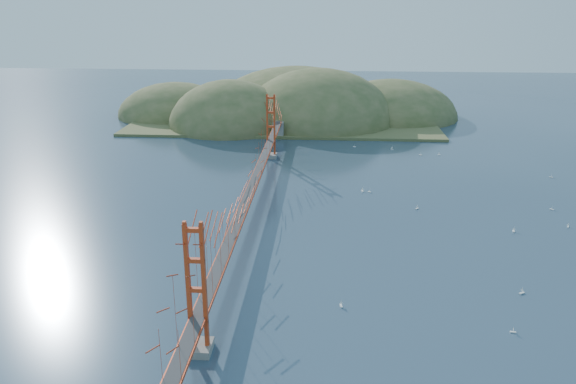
# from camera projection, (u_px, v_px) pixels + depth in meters

# --- Properties ---
(ground) EXTENTS (320.00, 320.00, 0.00)m
(ground) POSITION_uv_depth(u_px,v_px,m) (249.00, 218.00, 75.07)
(ground) COLOR #293E53
(ground) RESTS_ON ground
(bridge) EXTENTS (2.20, 94.40, 12.00)m
(bridge) POSITION_uv_depth(u_px,v_px,m) (248.00, 167.00, 72.94)
(bridge) COLOR gray
(bridge) RESTS_ON ground
(far_headlands) EXTENTS (84.00, 58.00, 25.00)m
(far_headlands) POSITION_uv_depth(u_px,v_px,m) (295.00, 116.00, 139.47)
(far_headlands) COLOR olive
(far_headlands) RESTS_ON ground
(sailboat_2) EXTENTS (0.53, 0.48, 0.60)m
(sailboat_2) POSITION_uv_depth(u_px,v_px,m) (513.00, 331.00, 49.37)
(sailboat_2) COLOR white
(sailboat_2) RESTS_ON ground
(sailboat_14) EXTENTS (0.63, 0.63, 0.66)m
(sailboat_14) POSITION_uv_depth(u_px,v_px,m) (417.00, 208.00, 78.20)
(sailboat_14) COLOR white
(sailboat_14) RESTS_ON ground
(sailboat_15) EXTENTS (0.67, 0.67, 0.74)m
(sailboat_15) POSITION_uv_depth(u_px,v_px,m) (392.00, 149.00, 108.69)
(sailboat_15) COLOR white
(sailboat_15) RESTS_ON ground
(sailboat_7) EXTENTS (0.62, 0.62, 0.65)m
(sailboat_7) POSITION_uv_depth(u_px,v_px,m) (421.00, 154.00, 104.81)
(sailboat_7) COLOR white
(sailboat_7) RESTS_ON ground
(sailboat_9) EXTENTS (0.55, 0.55, 0.62)m
(sailboat_9) POSITION_uv_depth(u_px,v_px,m) (568.00, 226.00, 72.06)
(sailboat_9) COLOR white
(sailboat_9) RESTS_ON ground
(sailboat_12) EXTENTS (0.56, 0.46, 0.65)m
(sailboat_12) POSITION_uv_depth(u_px,v_px,m) (354.00, 146.00, 110.63)
(sailboat_12) COLOR white
(sailboat_12) RESTS_ON ground
(sailboat_11) EXTENTS (0.61, 0.61, 0.64)m
(sailboat_11) POSITION_uv_depth(u_px,v_px,m) (552.00, 209.00, 77.94)
(sailboat_11) COLOR white
(sailboat_11) RESTS_ON ground
(sailboat_4) EXTENTS (0.53, 0.61, 0.70)m
(sailboat_4) POSITION_uv_depth(u_px,v_px,m) (514.00, 231.00, 70.64)
(sailboat_4) COLOR white
(sailboat_4) RESTS_ON ground
(sailboat_1) EXTENTS (0.60, 0.63, 0.71)m
(sailboat_1) POSITION_uv_depth(u_px,v_px,m) (362.00, 190.00, 85.31)
(sailboat_1) COLOR white
(sailboat_1) RESTS_ON ground
(sailboat_8) EXTENTS (0.57, 0.57, 0.63)m
(sailboat_8) POSITION_uv_depth(u_px,v_px,m) (439.00, 154.00, 104.91)
(sailboat_8) COLOR white
(sailboat_8) RESTS_ON ground
(sailboat_17) EXTENTS (0.60, 0.60, 0.68)m
(sailboat_17) POSITION_uv_depth(u_px,v_px,m) (551.00, 177.00, 91.81)
(sailboat_17) COLOR white
(sailboat_17) RESTS_ON ground
(sailboat_0) EXTENTS (0.55, 0.60, 0.68)m
(sailboat_0) POSITION_uv_depth(u_px,v_px,m) (341.00, 305.00, 53.57)
(sailboat_0) COLOR white
(sailboat_0) RESTS_ON ground
(sailboat_13) EXTENTS (0.70, 0.70, 0.75)m
(sailboat_13) POSITION_uv_depth(u_px,v_px,m) (522.00, 292.00, 55.85)
(sailboat_13) COLOR white
(sailboat_13) RESTS_ON ground
(sailboat_16) EXTENTS (0.61, 0.61, 0.63)m
(sailboat_16) POSITION_uv_depth(u_px,v_px,m) (369.00, 191.00, 84.93)
(sailboat_16) COLOR white
(sailboat_16) RESTS_ON ground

